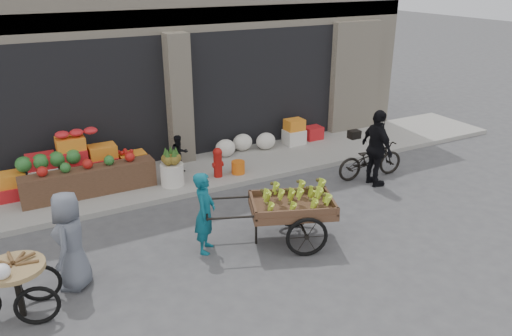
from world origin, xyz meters
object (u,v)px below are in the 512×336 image
pineapple_bin (172,174)px  orange_bucket (238,167)px  seated_person (179,154)px  cyclist (377,148)px  banana_cart (289,204)px  vendor_grey (71,241)px  fire_hydrant (218,161)px  tricycle_cart (16,282)px  bicycle (370,159)px  vendor_woman (205,213)px

pineapple_bin → orange_bucket: bearing=-3.6°
seated_person → cyclist: size_ratio=0.52×
banana_cart → vendor_grey: bearing=-165.8°
fire_hydrant → cyclist: 3.65m
seated_person → tricycle_cart: 5.37m
orange_bucket → cyclist: 3.24m
banana_cart → cyclist: cyclist is taller
vendor_grey → bicycle: bearing=127.0°
vendor_woman → vendor_grey: size_ratio=0.93×
vendor_woman → cyclist: (4.55, 0.84, 0.14)m
cyclist → tricycle_cart: bearing=105.0°
pineapple_bin → vendor_woman: (-0.36, -2.78, 0.37)m
orange_bucket → seated_person: seated_person is taller
vendor_grey → vendor_woman: bearing=116.9°
tricycle_cart → cyclist: cyclist is taller
vendor_grey → banana_cart: bearing=110.1°
orange_bucket → tricycle_cart: size_ratio=0.22×
orange_bucket → vendor_woman: size_ratio=0.22×
fire_hydrant → vendor_grey: 4.59m
tricycle_cart → bicycle: size_ratio=0.85×
pineapple_bin → tricycle_cart: 4.67m
seated_person → vendor_woman: (-0.76, -3.38, 0.16)m
banana_cart → vendor_grey: 3.69m
bicycle → cyclist: 0.63m
seated_person → banana_cart: (0.68, -3.81, 0.18)m
fire_hydrant → bicycle: bearing=-24.3°
vendor_grey → bicycle: (6.97, 1.24, -0.35)m
seated_person → banana_cart: same height
fire_hydrant → orange_bucket: (0.50, -0.05, -0.23)m
orange_bucket → vendor_grey: size_ratio=0.20×
banana_cart → seated_person: bearing=121.1°
vendor_grey → bicycle: size_ratio=0.93×
seated_person → vendor_woman: bearing=-112.7°
seated_person → fire_hydrant: bearing=-52.9°
banana_cart → vendor_woman: size_ratio=1.81×
fire_hydrant → bicycle: bicycle is taller
pineapple_bin → fire_hydrant: fire_hydrant is taller
fire_hydrant → vendor_grey: (-3.68, -2.73, 0.30)m
orange_bucket → banana_cart: bearing=-99.4°
vendor_woman → tricycle_cart: bearing=132.0°
bicycle → pineapple_bin: bearing=76.4°
orange_bucket → seated_person: size_ratio=0.34×
bicycle → banana_cart: bearing=122.5°
banana_cart → cyclist: 3.36m
bicycle → tricycle_cart: bearing=107.6°
tricycle_cart → cyclist: bearing=19.4°
orange_bucket → banana_cart: (-0.52, -3.11, 0.49)m
tricycle_cart → cyclist: (7.60, 1.25, 0.32)m
orange_bucket → cyclist: cyclist is taller
fire_hydrant → banana_cart: banana_cart is taller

